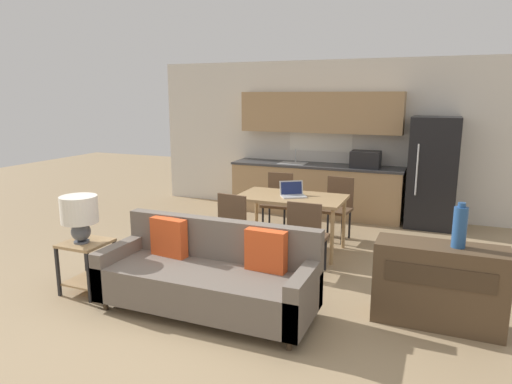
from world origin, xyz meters
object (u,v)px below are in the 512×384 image
object	(u,v)px
table_lamp	(79,213)
dining_chair_far_left	(278,200)
side_table	(87,258)
credenza	(438,285)
vase	(460,227)
dining_chair_far_right	(337,205)
dining_table	(291,201)
refrigerator	(433,173)
dining_chair_near_right	(307,234)
couch	(210,276)
laptop	(293,193)
dining_chair_near_left	(237,224)

from	to	relation	value
table_lamp	dining_chair_far_left	bearing A→B (deg)	68.69
side_table	credenza	distance (m)	3.57
vase	dining_chair_far_right	bearing A→B (deg)	125.18
dining_table	dining_chair_far_right	distance (m)	0.90
dining_chair_far_left	side_table	bearing A→B (deg)	-114.90
side_table	credenza	world-z (taller)	credenza
side_table	vase	bearing A→B (deg)	10.38
table_lamp	dining_chair_far_left	xyz separation A→B (m)	(1.15, 2.94, -0.37)
refrigerator	side_table	xyz separation A→B (m)	(-3.31, -4.11, -0.51)
refrigerator	side_table	world-z (taller)	refrigerator
credenza	vase	world-z (taller)	vase
dining_chair_near_right	couch	bearing A→B (deg)	62.44
dining_chair_far_right	laptop	distance (m)	0.92
dining_chair_far_left	dining_chair_far_right	xyz separation A→B (m)	(0.93, -0.01, 0.00)
refrigerator	table_lamp	size ratio (longest dim) A/B	3.50
credenza	vase	xyz separation A→B (m)	(0.13, -0.01, 0.57)
dining_table	couch	size ratio (longest dim) A/B	0.67
dining_chair_near_right	side_table	bearing A→B (deg)	33.11
vase	side_table	bearing A→B (deg)	-169.62
credenza	dining_chair_far_right	bearing A→B (deg)	122.97
dining_table	table_lamp	xyz separation A→B (m)	(-1.61, -2.18, 0.19)
dining_table	refrigerator	bearing A→B (deg)	48.97
dining_table	dining_chair_near_left	size ratio (longest dim) A/B	1.57
credenza	dining_table	bearing A→B (deg)	142.43
dining_chair_far_left	refrigerator	bearing A→B (deg)	25.31
dining_chair_near_left	dining_chair_far_left	xyz separation A→B (m)	(0.00, 1.50, 0.00)
vase	dining_chair_near_right	xyz separation A→B (m)	(-1.58, 0.67, -0.45)
dining_table	laptop	distance (m)	0.12
refrigerator	couch	bearing A→B (deg)	-115.37
vase	credenza	bearing A→B (deg)	175.76
table_lamp	dining_chair_far_right	distance (m)	3.61
dining_chair_far_right	laptop	xyz separation A→B (m)	(-0.45, -0.75, 0.30)
couch	table_lamp	size ratio (longest dim) A/B	4.21
refrigerator	side_table	distance (m)	5.30
couch	dining_chair_near_right	size ratio (longest dim) A/B	2.33
couch	dining_chair_near_left	size ratio (longest dim) A/B	2.33
table_lamp	vase	distance (m)	3.72
dining_chair_near_left	laptop	world-z (taller)	laptop
table_lamp	laptop	bearing A→B (deg)	53.30
refrigerator	dining_chair_far_right	xyz separation A→B (m)	(-1.25, -1.22, -0.37)
refrigerator	vase	bearing A→B (deg)	-84.65
dining_table	side_table	bearing A→B (deg)	-126.67
couch	side_table	world-z (taller)	couch
side_table	dining_chair_far_left	world-z (taller)	dining_chair_far_left
side_table	credenza	bearing A→B (deg)	10.92
table_lamp	dining_chair_far_right	size ratio (longest dim) A/B	0.55
refrigerator	credenza	world-z (taller)	refrigerator
table_lamp	credenza	world-z (taller)	table_lamp
table_lamp	dining_chair_far_right	bearing A→B (deg)	54.70
table_lamp	credenza	bearing A→B (deg)	11.43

